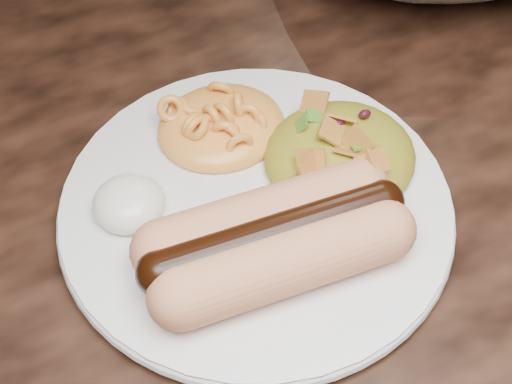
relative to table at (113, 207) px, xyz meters
name	(u,v)px	position (x,y,z in m)	size (l,w,h in m)	color
table	(113,207)	(0.00, 0.00, 0.00)	(1.60, 0.90, 0.75)	#422518
plate	(256,208)	(0.07, -0.12, 0.10)	(0.26, 0.26, 0.01)	silver
hotdog	(274,240)	(0.06, -0.17, 0.13)	(0.14, 0.08, 0.04)	tan
mac_and_cheese	(220,113)	(0.08, -0.06, 0.12)	(0.09, 0.08, 0.03)	#F89845
sour_cream	(128,198)	(-0.01, -0.09, 0.12)	(0.05, 0.05, 0.03)	white
taco_salad	(341,146)	(0.13, -0.12, 0.12)	(0.10, 0.10, 0.05)	orange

